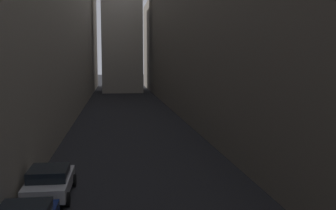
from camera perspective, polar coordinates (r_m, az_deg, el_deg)
ground_plane at (r=41.36m, az=-5.51°, el=-2.16°), size 264.00×264.00×0.00m
building_block_left at (r=44.37m, az=-21.14°, el=12.99°), size 11.92×108.00×23.10m
building_block_right at (r=45.33m, az=11.14°, el=10.20°), size 14.93×108.00×18.45m
parked_car_left_far at (r=19.05m, az=-16.53°, el=-10.40°), size 2.05×4.02×1.37m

